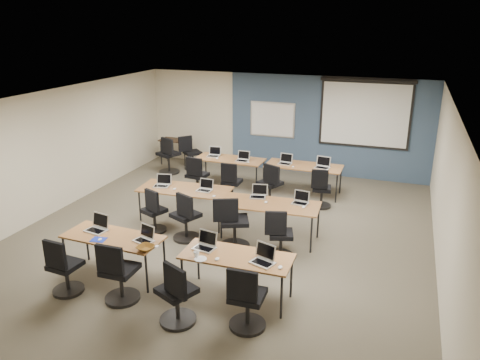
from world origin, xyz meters
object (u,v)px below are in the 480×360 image
at_px(laptop_4, 162,183).
at_px(task_chair_11, 321,192).
at_px(laptop_8, 214,154).
at_px(training_table_front_right, 237,258).
at_px(training_table_mid_left, 185,190).
at_px(laptop_10, 285,161).
at_px(task_chair_9, 231,185).
at_px(task_chair_6, 233,227).
at_px(whiteboard, 272,120).
at_px(laptop_7, 301,200).
at_px(training_table_back_right, 304,167).
at_px(laptop_6, 259,194).
at_px(spare_chair_a, 191,155).
at_px(laptop_9, 243,158).
at_px(task_chair_2, 177,298).
at_px(laptop_5, 205,188).
at_px(projector_screen, 365,110).
at_px(task_chair_7, 279,238).
at_px(spare_chair_b, 168,158).
at_px(utility_table, 175,143).
at_px(training_table_back_left, 230,160).
at_px(task_chair_3, 246,303).
at_px(task_chair_5, 186,220).
at_px(laptop_3, 264,258).
at_px(task_chair_0, 64,271).
at_px(laptop_0, 98,226).
at_px(training_table_front_left, 113,239).
at_px(laptop_11, 323,165).
at_px(laptop_2, 206,244).
at_px(task_chair_1, 118,277).
at_px(task_chair_8, 197,179).
at_px(training_table_mid_right, 270,206).
at_px(laptop_1, 145,237).

height_order(laptop_4, task_chair_11, laptop_4).
bearing_deg(laptop_8, training_table_front_right, -71.74).
xyz_separation_m(training_table_mid_left, laptop_10, (1.55, 2.46, 0.10)).
bearing_deg(task_chair_9, task_chair_6, -68.62).
relative_size(whiteboard, training_table_front_right, 0.76).
xyz_separation_m(laptop_7, laptop_8, (-2.86, 2.46, 0.00)).
relative_size(training_table_mid_left, training_table_back_right, 1.05).
distance_m(laptop_6, spare_chair_a, 4.54).
distance_m(whiteboard, training_table_back_right, 2.25).
bearing_deg(laptop_9, laptop_6, -62.43).
relative_size(task_chair_2, laptop_5, 3.35).
relative_size(projector_screen, spare_chair_a, 2.45).
relative_size(task_chair_7, spare_chair_b, 0.91).
bearing_deg(spare_chair_a, utility_table, 107.65).
bearing_deg(training_table_front_right, training_table_back_left, 111.28).
bearing_deg(laptop_4, task_chair_3, -58.42).
bearing_deg(task_chair_5, laptop_3, -13.64).
bearing_deg(laptop_6, task_chair_7, -67.50).
relative_size(task_chair_0, laptop_6, 3.08).
bearing_deg(task_chair_3, whiteboard, 101.60).
xyz_separation_m(projector_screen, laptop_0, (-3.69, -6.46, -1.09)).
bearing_deg(training_table_front_left, training_table_back_right, 69.29).
bearing_deg(task_chair_5, training_table_front_right, -19.44).
distance_m(laptop_10, laptop_11, 0.93).
height_order(laptop_2, task_chair_2, task_chair_2).
bearing_deg(laptop_0, spare_chair_b, 115.40).
bearing_deg(laptop_0, spare_chair_a, 110.00).
height_order(laptop_0, task_chair_6, task_chair_6).
height_order(task_chair_5, laptop_8, task_chair_5).
bearing_deg(laptop_0, laptop_6, 59.18).
height_order(laptop_3, laptop_5, laptop_3).
bearing_deg(training_table_front_left, task_chair_1, -49.31).
bearing_deg(training_table_front_right, laptop_10, 95.07).
xyz_separation_m(task_chair_8, spare_chair_b, (-1.46, 1.28, 0.03)).
xyz_separation_m(task_chair_0, laptop_2, (2.03, 0.89, 0.39)).
bearing_deg(laptop_11, laptop_7, -81.78).
bearing_deg(projector_screen, task_chair_9, -135.21).
xyz_separation_m(training_table_mid_right, task_chair_0, (-2.47, -3.00, -0.29)).
distance_m(laptop_5, task_chair_8, 1.74).
height_order(task_chair_1, laptop_5, task_chair_1).
height_order(laptop_6, task_chair_6, task_chair_6).
bearing_deg(laptop_3, laptop_5, 148.42).
relative_size(task_chair_11, spare_chair_b, 0.90).
bearing_deg(utility_table, task_chair_11, -22.91).
distance_m(laptop_2, utility_table, 6.98).
bearing_deg(laptop_1, training_table_back_left, 111.78).
distance_m(laptop_0, laptop_6, 3.19).
bearing_deg(laptop_6, laptop_4, 169.26).
bearing_deg(training_table_back_right, laptop_6, -99.57).
xyz_separation_m(training_table_mid_right, task_chair_5, (-1.51, -0.65, -0.27)).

